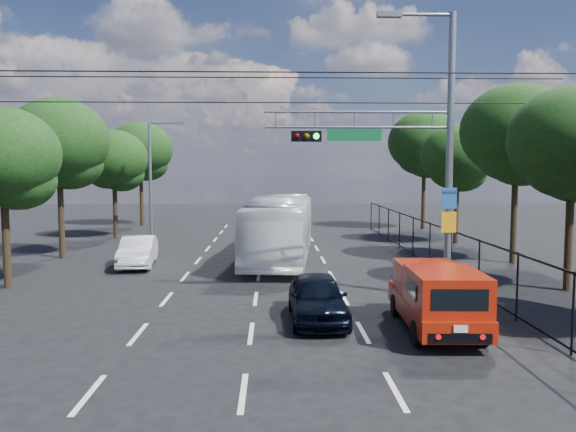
{
  "coord_description": "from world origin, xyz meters",
  "views": [
    {
      "loc": [
        0.59,
        -10.68,
        4.38
      ],
      "look_at": [
        1.1,
        8.06,
        2.8
      ],
      "focal_mm": 35.0,
      "sensor_mm": 36.0,
      "label": 1
    }
  ],
  "objects_px": {
    "signal_mast": "(414,143)",
    "white_van": "(138,252)",
    "navy_hatchback": "(317,298)",
    "white_bus": "(281,228)",
    "red_pickup": "(436,296)"
  },
  "relations": [
    {
      "from": "signal_mast",
      "to": "navy_hatchback",
      "type": "xyz_separation_m",
      "value": [
        -3.42,
        -2.78,
        -4.57
      ]
    },
    {
      "from": "signal_mast",
      "to": "white_van",
      "type": "bearing_deg",
      "value": 148.87
    },
    {
      "from": "white_van",
      "to": "white_bus",
      "type": "bearing_deg",
      "value": 7.05
    },
    {
      "from": "signal_mast",
      "to": "white_van",
      "type": "distance_m",
      "value": 13.4
    },
    {
      "from": "navy_hatchback",
      "to": "white_van",
      "type": "distance_m",
      "value": 11.86
    },
    {
      "from": "signal_mast",
      "to": "red_pickup",
      "type": "height_order",
      "value": "signal_mast"
    },
    {
      "from": "signal_mast",
      "to": "white_van",
      "type": "xyz_separation_m",
      "value": [
        -10.78,
        6.51,
        -4.58
      ]
    },
    {
      "from": "signal_mast",
      "to": "red_pickup",
      "type": "distance_m",
      "value": 5.78
    },
    {
      "from": "white_van",
      "to": "red_pickup",
      "type": "bearing_deg",
      "value": -50.81
    },
    {
      "from": "white_bus",
      "to": "white_van",
      "type": "distance_m",
      "value": 6.69
    },
    {
      "from": "navy_hatchback",
      "to": "white_bus",
      "type": "height_order",
      "value": "white_bus"
    },
    {
      "from": "red_pickup",
      "to": "navy_hatchback",
      "type": "bearing_deg",
      "value": 160.69
    },
    {
      "from": "red_pickup",
      "to": "navy_hatchback",
      "type": "relative_size",
      "value": 1.24
    },
    {
      "from": "signal_mast",
      "to": "white_bus",
      "type": "bearing_deg",
      "value": 118.37
    },
    {
      "from": "red_pickup",
      "to": "white_van",
      "type": "relative_size",
      "value": 1.21
    }
  ]
}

